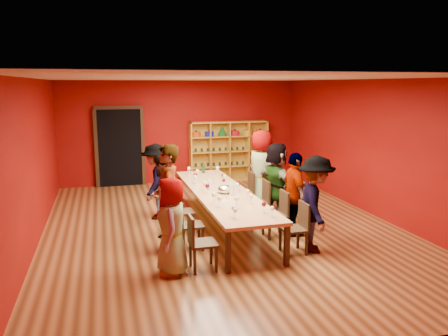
# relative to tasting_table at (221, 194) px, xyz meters

# --- Properties ---
(room_shell) EXTENTS (7.10, 9.10, 3.04)m
(room_shell) POSITION_rel_tasting_table_xyz_m (0.00, 0.00, 0.80)
(room_shell) COLOR brown
(room_shell) RESTS_ON ground
(tasting_table) EXTENTS (1.10, 4.50, 0.75)m
(tasting_table) POSITION_rel_tasting_table_xyz_m (0.00, 0.00, 0.00)
(tasting_table) COLOR tan
(tasting_table) RESTS_ON ground
(doorway) EXTENTS (1.40, 0.17, 2.30)m
(doorway) POSITION_rel_tasting_table_xyz_m (-1.80, 4.43, 0.42)
(doorway) COLOR black
(doorway) RESTS_ON ground
(shelving_unit) EXTENTS (2.40, 0.40, 1.80)m
(shelving_unit) POSITION_rel_tasting_table_xyz_m (1.40, 4.32, 0.28)
(shelving_unit) COLOR gold
(shelving_unit) RESTS_ON ground
(chair_person_left_0) EXTENTS (0.42, 0.42, 0.89)m
(chair_person_left_0) POSITION_rel_tasting_table_xyz_m (-0.91, -1.93, -0.20)
(chair_person_left_0) COLOR black
(chair_person_left_0) RESTS_ON ground
(person_left_0) EXTENTS (0.51, 0.79, 1.51)m
(person_left_0) POSITION_rel_tasting_table_xyz_m (-1.32, -1.93, 0.06)
(person_left_0) COLOR #4B4C51
(person_left_0) RESTS_ON ground
(chair_person_left_1) EXTENTS (0.42, 0.42, 0.89)m
(chair_person_left_1) POSITION_rel_tasting_table_xyz_m (-0.91, -1.00, -0.20)
(chair_person_left_1) COLOR black
(chair_person_left_1) RESTS_ON ground
(person_left_1) EXTENTS (0.58, 0.75, 1.89)m
(person_left_1) POSITION_rel_tasting_table_xyz_m (-1.24, -1.00, 0.25)
(person_left_1) COLOR #C6858B
(person_left_1) RESTS_ON ground
(chair_person_left_2) EXTENTS (0.42, 0.42, 0.89)m
(chair_person_left_2) POSITION_rel_tasting_table_xyz_m (-0.91, -0.15, -0.20)
(chair_person_left_2) COLOR black
(chair_person_left_2) RESTS_ON ground
(person_left_2) EXTENTS (0.69, 0.87, 1.58)m
(person_left_2) POSITION_rel_tasting_table_xyz_m (-1.21, -0.15, 0.09)
(person_left_2) COLOR #545359
(person_left_2) RESTS_ON ground
(chair_person_left_3) EXTENTS (0.42, 0.42, 0.89)m
(chair_person_left_3) POSITION_rel_tasting_table_xyz_m (-0.91, 1.00, -0.20)
(chair_person_left_3) COLOR black
(chair_person_left_3) RESTS_ON ground
(person_left_3) EXTENTS (0.79, 1.14, 1.64)m
(person_left_3) POSITION_rel_tasting_table_xyz_m (-1.20, 1.00, 0.12)
(person_left_3) COLOR #151C3B
(person_left_3) RESTS_ON ground
(chair_person_right_0) EXTENTS (0.42, 0.42, 0.89)m
(chair_person_right_0) POSITION_rel_tasting_table_xyz_m (0.91, -1.68, -0.20)
(chair_person_right_0) COLOR black
(chair_person_right_0) RESTS_ON ground
(person_right_0) EXTENTS (0.78, 1.18, 1.69)m
(person_right_0) POSITION_rel_tasting_table_xyz_m (1.23, -1.68, 0.15)
(person_right_0) COLOR #16203D
(person_right_0) RESTS_ON ground
(chair_person_right_1) EXTENTS (0.42, 0.42, 0.89)m
(chair_person_right_1) POSITION_rel_tasting_table_xyz_m (0.91, -0.83, -0.20)
(chair_person_right_1) COLOR black
(chair_person_right_1) RESTS_ON ground
(person_right_1) EXTENTS (0.49, 0.97, 1.62)m
(person_right_1) POSITION_rel_tasting_table_xyz_m (1.22, -0.83, 0.11)
(person_right_1) COLOR beige
(person_right_1) RESTS_ON ground
(chair_person_right_2) EXTENTS (0.42, 0.42, 0.89)m
(chair_person_right_2) POSITION_rel_tasting_table_xyz_m (0.91, 0.13, -0.20)
(chair_person_right_2) COLOR black
(chair_person_right_2) RESTS_ON ground
(person_right_2) EXTENTS (0.76, 1.63, 1.69)m
(person_right_2) POSITION_rel_tasting_table_xyz_m (1.25, 0.13, 0.15)
(person_right_2) COLOR tan
(person_right_2) RESTS_ON ground
(chair_person_right_3) EXTENTS (0.42, 0.42, 0.89)m
(chair_person_right_3) POSITION_rel_tasting_table_xyz_m (0.91, 1.10, -0.20)
(chair_person_right_3) COLOR black
(chair_person_right_3) RESTS_ON ground
(person_right_3) EXTENTS (0.71, 1.00, 1.85)m
(person_right_3) POSITION_rel_tasting_table_xyz_m (1.26, 1.10, 0.23)
(person_right_3) COLOR #4F4E54
(person_right_3) RESTS_ON ground
(wine_glass_0) EXTENTS (0.08, 0.08, 0.20)m
(wine_glass_0) POSITION_rel_tasting_table_xyz_m (0.31, -0.73, 0.20)
(wine_glass_0) COLOR white
(wine_glass_0) RESTS_ON tasting_table
(wine_glass_1) EXTENTS (0.07, 0.07, 0.18)m
(wine_glass_1) POSITION_rel_tasting_table_xyz_m (-0.27, -1.82, 0.18)
(wine_glass_1) COLOR white
(wine_glass_1) RESTS_ON tasting_table
(wine_glass_2) EXTENTS (0.09, 0.09, 0.22)m
(wine_glass_2) POSITION_rel_tasting_table_xyz_m (-0.33, 0.96, 0.21)
(wine_glass_2) COLOR white
(wine_glass_2) RESTS_ON tasting_table
(wine_glass_3) EXTENTS (0.09, 0.09, 0.22)m
(wine_glass_3) POSITION_rel_tasting_table_xyz_m (-0.37, -0.85, 0.21)
(wine_glass_3) COLOR white
(wine_glass_3) RESTS_ON tasting_table
(wine_glass_4) EXTENTS (0.08, 0.08, 0.19)m
(wine_glass_4) POSITION_rel_tasting_table_xyz_m (0.30, -0.12, 0.19)
(wine_glass_4) COLOR white
(wine_glass_4) RESTS_ON tasting_table
(wine_glass_5) EXTENTS (0.08, 0.08, 0.20)m
(wine_glass_5) POSITION_rel_tasting_table_xyz_m (-0.26, -1.72, 0.20)
(wine_glass_5) COLOR white
(wine_glass_5) RESTS_ON tasting_table
(wine_glass_6) EXTENTS (0.07, 0.07, 0.18)m
(wine_glass_6) POSITION_rel_tasting_table_xyz_m (0.29, 0.81, 0.18)
(wine_glass_6) COLOR white
(wine_glass_6) RESTS_ON tasting_table
(wine_glass_7) EXTENTS (0.08, 0.08, 0.21)m
(wine_glass_7) POSITION_rel_tasting_table_xyz_m (-0.32, -0.11, 0.20)
(wine_glass_7) COLOR white
(wine_glass_7) RESTS_ON tasting_table
(wine_glass_8) EXTENTS (0.07, 0.07, 0.18)m
(wine_glass_8) POSITION_rel_tasting_table_xyz_m (0.16, 0.41, 0.18)
(wine_glass_8) COLOR white
(wine_glass_8) RESTS_ON tasting_table
(wine_glass_9) EXTENTS (0.08, 0.08, 0.21)m
(wine_glass_9) POSITION_rel_tasting_table_xyz_m (-0.20, 1.39, 0.20)
(wine_glass_9) COLOR white
(wine_glass_9) RESTS_ON tasting_table
(wine_glass_10) EXTENTS (0.08, 0.08, 0.21)m
(wine_glass_10) POSITION_rel_tasting_table_xyz_m (0.36, 1.66, 0.20)
(wine_glass_10) COLOR white
(wine_glass_10) RESTS_ON tasting_table
(wine_glass_11) EXTENTS (0.08, 0.08, 0.21)m
(wine_glass_11) POSITION_rel_tasting_table_xyz_m (-0.31, 0.13, 0.20)
(wine_glass_11) COLOR white
(wine_glass_11) RESTS_ON tasting_table
(wine_glass_12) EXTENTS (0.09, 0.09, 0.22)m
(wine_glass_12) POSITION_rel_tasting_table_xyz_m (-0.33, 1.72, 0.21)
(wine_glass_12) COLOR white
(wine_glass_12) RESTS_ON tasting_table
(wine_glass_13) EXTENTS (0.07, 0.07, 0.18)m
(wine_glass_13) POSITION_rel_tasting_table_xyz_m (-0.29, 1.94, 0.18)
(wine_glass_13) COLOR white
(wine_glass_13) RESTS_ON tasting_table
(wine_glass_14) EXTENTS (0.08, 0.08, 0.20)m
(wine_glass_14) POSITION_rel_tasting_table_xyz_m (0.29, -1.63, 0.19)
(wine_glass_14) COLOR white
(wine_glass_14) RESTS_ON tasting_table
(wine_glass_15) EXTENTS (0.09, 0.09, 0.21)m
(wine_glass_15) POSITION_rel_tasting_table_xyz_m (-0.33, -1.10, 0.20)
(wine_glass_15) COLOR white
(wine_glass_15) RESTS_ON tasting_table
(wine_glass_16) EXTENTS (0.08, 0.08, 0.20)m
(wine_glass_16) POSITION_rel_tasting_table_xyz_m (-0.04, -0.53, 0.20)
(wine_glass_16) COLOR white
(wine_glass_16) RESTS_ON tasting_table
(wine_glass_17) EXTENTS (0.07, 0.07, 0.18)m
(wine_glass_17) POSITION_rel_tasting_table_xyz_m (0.28, 0.89, 0.18)
(wine_glass_17) COLOR white
(wine_glass_17) RESTS_ON tasting_table
(wine_glass_18) EXTENTS (0.09, 0.09, 0.21)m
(wine_glass_18) POSITION_rel_tasting_table_xyz_m (-0.05, -1.20, 0.21)
(wine_glass_18) COLOR white
(wine_glass_18) RESTS_ON tasting_table
(wine_glass_19) EXTENTS (0.08, 0.08, 0.21)m
(wine_glass_19) POSITION_rel_tasting_table_xyz_m (-0.38, 0.77, 0.20)
(wine_glass_19) COLOR white
(wine_glass_19) RESTS_ON tasting_table
(wine_glass_20) EXTENTS (0.07, 0.07, 0.18)m
(wine_glass_20) POSITION_rel_tasting_table_xyz_m (0.28, -1.01, 0.18)
(wine_glass_20) COLOR white
(wine_glass_20) RESTS_ON tasting_table
(wine_glass_21) EXTENTS (0.07, 0.07, 0.18)m
(wine_glass_21) POSITION_rel_tasting_table_xyz_m (0.34, -1.88, 0.18)
(wine_glass_21) COLOR white
(wine_glass_21) RESTS_ON tasting_table
(wine_glass_22) EXTENTS (0.07, 0.07, 0.18)m
(wine_glass_22) POSITION_rel_tasting_table_xyz_m (0.35, -0.02, 0.18)
(wine_glass_22) COLOR white
(wine_glass_22) RESTS_ON tasting_table
(spittoon_bowl) EXTENTS (0.31, 0.31, 0.17)m
(spittoon_bowl) POSITION_rel_tasting_table_xyz_m (0.04, -0.13, 0.12)
(spittoon_bowl) COLOR silver
(spittoon_bowl) RESTS_ON tasting_table
(carafe_a) EXTENTS (0.11, 0.11, 0.23)m
(carafe_a) POSITION_rel_tasting_table_xyz_m (-0.19, 0.20, 0.15)
(carafe_a) COLOR white
(carafe_a) RESTS_ON tasting_table
(carafe_b) EXTENTS (0.10, 0.10, 0.25)m
(carafe_b) POSITION_rel_tasting_table_xyz_m (0.12, -0.31, 0.17)
(carafe_b) COLOR white
(carafe_b) RESTS_ON tasting_table
(wine_bottle) EXTENTS (0.10, 0.10, 0.31)m
(wine_bottle) POSITION_rel_tasting_table_xyz_m (0.08, 1.96, 0.17)
(wine_bottle) COLOR #143918
(wine_bottle) RESTS_ON tasting_table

